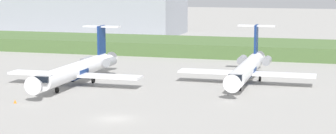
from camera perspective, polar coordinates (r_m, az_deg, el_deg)
The scene contains 6 objects.
ground_plane at distance 103.77m, azimuth 0.75°, elevation -1.24°, with size 500.00×500.00×0.00m, color #9E9B96.
grass_berm at distance 139.77m, azimuth 4.73°, elevation 1.90°, with size 320.00×20.00×3.03m, color #4C6B38.
regional_jet_third at distance 100.40m, azimuth -8.56°, elevation -0.21°, with size 22.81×31.00×9.00m.
regional_jet_fourth at distance 101.79m, azimuth 7.60°, elevation -0.06°, with size 22.81×31.00×9.00m.
distant_hangar at distance 191.37m, azimuth -8.04°, elevation 5.27°, with size 61.27×25.98×13.87m, color #9EA3AD.
safety_cone_front_marker at distance 87.37m, azimuth -14.39°, elevation -3.20°, with size 0.44×0.44×0.55m, color orange.
Camera 1 is at (26.43, -68.78, 17.69)m, focal length 63.87 mm.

